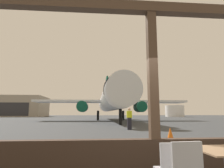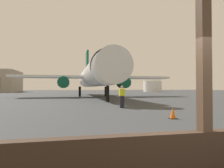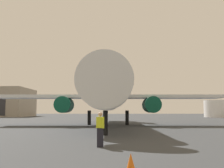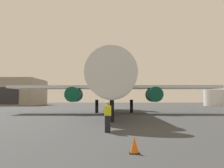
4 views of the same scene
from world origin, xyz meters
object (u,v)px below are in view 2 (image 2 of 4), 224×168
Objects in this scene: airplane at (94,75)px; fuel_storage_tank at (152,86)px; traffic_cone at (173,113)px; ground_crew_worker at (122,96)px.

airplane is 4.50× the size of fuel_storage_tank.
traffic_cone is at bearing -113.09° from fuel_storage_tank.
airplane is 49.92m from fuel_storage_tank.
airplane is 19.49m from ground_crew_worker.
fuel_storage_tank is (27.96, 65.57, 1.99)m from traffic_cone.
ground_crew_worker is 66.59m from fuel_storage_tank.
traffic_cone is 0.08× the size of fuel_storage_tank.
ground_crew_worker is 3.02× the size of traffic_cone.
airplane is at bearing 89.69° from ground_crew_worker.
traffic_cone is at bearing -87.62° from airplane.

